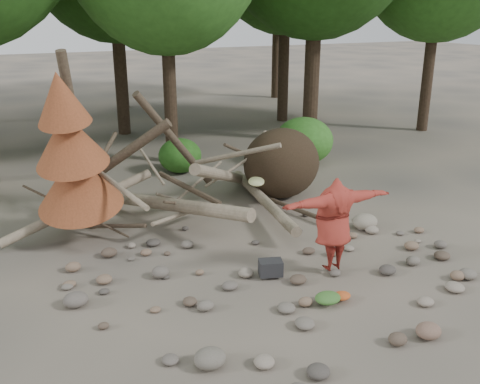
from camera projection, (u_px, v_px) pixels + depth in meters
name	position (u px, v px, depth m)	size (l,w,h in m)	color
ground	(272.00, 281.00, 10.55)	(120.00, 120.00, 0.00)	#514C44
deadfall_pile	(264.00, 168.00, 14.68)	(8.55, 5.24, 3.30)	#332619
dead_conifer	(72.00, 155.00, 11.50)	(2.06, 2.16, 4.35)	#4C3F30
bush_mid	(180.00, 156.00, 17.36)	(1.40, 1.40, 1.12)	#2D681E
bush_right	(304.00, 141.00, 18.28)	(2.00, 2.00, 1.60)	#387C26
frisbee_thrower	(333.00, 224.00, 10.62)	(2.96, 0.87, 2.05)	maroon
backpack	(271.00, 270.00, 10.67)	(0.46, 0.31, 0.31)	black
cloth_green	(328.00, 300.00, 9.69)	(0.49, 0.41, 0.18)	#386829
cloth_orange	(342.00, 298.00, 9.83)	(0.35, 0.28, 0.13)	#B54B1F
boulder_front_left	(210.00, 358.00, 8.00)	(0.50, 0.45, 0.30)	#696257
boulder_front_right	(428.00, 331.00, 8.72)	(0.43, 0.39, 0.26)	#7B5C4C
boulder_mid_right	(365.00, 222.00, 13.00)	(0.63, 0.57, 0.38)	gray
boulder_mid_left	(76.00, 300.00, 9.64)	(0.45, 0.41, 0.27)	#615952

